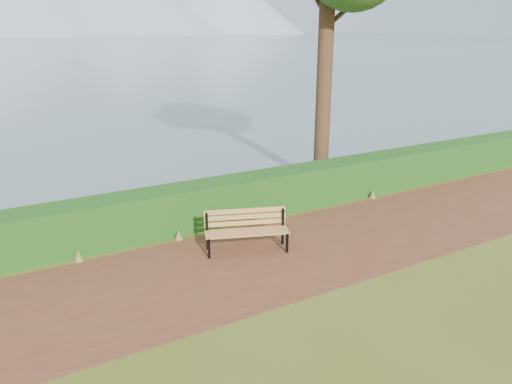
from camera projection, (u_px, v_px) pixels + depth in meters
ground at (271, 265)px, 9.69m from camera, size 140.00×140.00×0.00m
path at (263, 259)px, 9.94m from camera, size 40.00×3.40×0.01m
hedge at (213, 203)px, 11.68m from camera, size 32.00×0.85×1.00m
bench at (246, 227)px, 10.23m from camera, size 1.77×1.05×0.85m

